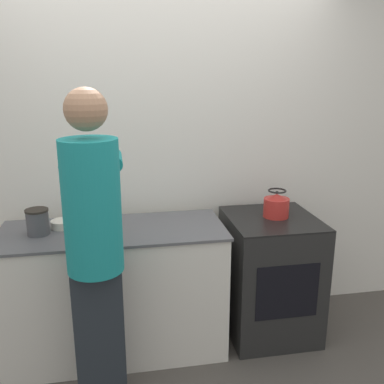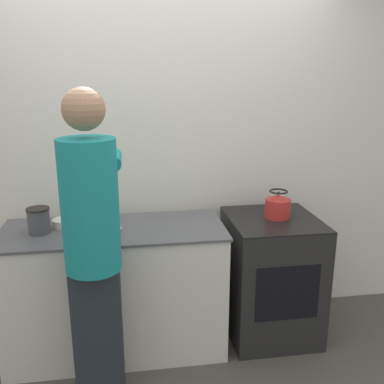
% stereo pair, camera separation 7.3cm
% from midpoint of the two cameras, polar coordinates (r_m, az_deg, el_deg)
% --- Properties ---
extents(ground_plane, '(12.00, 12.00, 0.00)m').
position_cam_midpoint_polar(ground_plane, '(3.03, -1.83, -22.40)').
color(ground_plane, '#4C4742').
extents(wall_back, '(8.00, 0.05, 2.60)m').
position_cam_midpoint_polar(wall_back, '(3.15, -3.64, 5.29)').
color(wall_back, white).
rests_on(wall_back, ground_plane).
extents(counter, '(1.46, 0.60, 0.88)m').
position_cam_midpoint_polar(counter, '(3.01, -9.36, -12.73)').
color(counter, silver).
rests_on(counter, ground_plane).
extents(oven, '(0.62, 0.66, 0.88)m').
position_cam_midpoint_polar(oven, '(3.22, 11.11, -10.93)').
color(oven, black).
rests_on(oven, ground_plane).
extents(person, '(0.34, 0.58, 1.80)m').
position_cam_midpoint_polar(person, '(2.34, -12.24, -6.53)').
color(person, '#232930').
rests_on(person, ground_plane).
extents(cutting_board, '(0.32, 0.22, 0.02)m').
position_cam_midpoint_polar(cutting_board, '(2.74, -12.19, -5.50)').
color(cutting_board, '#A87A4C').
rests_on(cutting_board, counter).
extents(knife, '(0.26, 0.06, 0.01)m').
position_cam_midpoint_polar(knife, '(2.76, -11.43, -5.01)').
color(knife, silver).
rests_on(knife, cutting_board).
extents(kettle, '(0.18, 0.18, 0.20)m').
position_cam_midpoint_polar(kettle, '(3.05, 12.04, -1.86)').
color(kettle, red).
rests_on(kettle, oven).
extents(bowl_prep, '(0.15, 0.15, 0.05)m').
position_cam_midpoint_polar(bowl_prep, '(2.94, -16.08, -3.97)').
color(bowl_prep, silver).
rests_on(bowl_prep, counter).
extents(canister_jar, '(0.14, 0.14, 0.16)m').
position_cam_midpoint_polar(canister_jar, '(2.85, -19.07, -3.61)').
color(canister_jar, '#4C4C51').
rests_on(canister_jar, counter).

